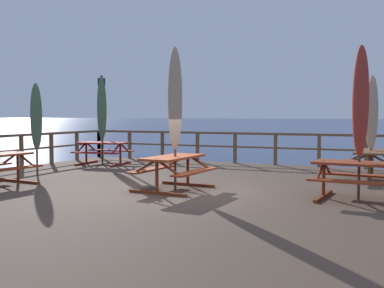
% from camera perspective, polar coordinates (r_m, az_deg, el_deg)
% --- Properties ---
extents(ground_plane, '(600.00, 600.00, 0.00)m').
position_cam_1_polar(ground_plane, '(10.51, -2.19, -10.71)').
color(ground_plane, navy).
extents(wooden_deck, '(13.29, 12.87, 0.90)m').
position_cam_1_polar(wooden_deck, '(10.40, -2.20, -8.31)').
color(wooden_deck, brown).
rests_on(wooden_deck, ground).
extents(railing_waterside_far, '(13.09, 0.10, 1.09)m').
position_cam_1_polar(railing_waterside_far, '(16.09, 7.77, 0.14)').
color(railing_waterside_far, brown).
rests_on(railing_waterside_far, wooden_deck).
extents(picnic_table_front_right, '(1.90, 1.54, 0.78)m').
position_cam_1_polar(picnic_table_front_right, '(9.72, 20.09, -3.37)').
color(picnic_table_front_right, '#993819').
rests_on(picnic_table_front_right, wooden_deck).
extents(picnic_table_back_left, '(1.40, 1.80, 0.78)m').
position_cam_1_polar(picnic_table_back_left, '(12.95, 21.21, -1.70)').
color(picnic_table_back_left, brown).
rests_on(picnic_table_back_left, wooden_deck).
extents(picnic_table_mid_left, '(1.80, 1.55, 0.78)m').
position_cam_1_polar(picnic_table_mid_left, '(16.09, -10.92, -0.54)').
color(picnic_table_mid_left, maroon).
rests_on(picnic_table_mid_left, wooden_deck).
extents(picnic_table_mid_centre, '(1.50, 1.85, 0.78)m').
position_cam_1_polar(picnic_table_mid_centre, '(10.48, -2.33, -2.66)').
color(picnic_table_mid_centre, '#993819').
rests_on(picnic_table_mid_centre, wooden_deck).
extents(patio_umbrella_tall_back_right, '(0.32, 0.32, 3.07)m').
position_cam_1_polar(patio_umbrella_tall_back_right, '(9.74, 20.08, 4.90)').
color(patio_umbrella_tall_back_right, '#4C3828').
rests_on(patio_umbrella_tall_back_right, wooden_deck).
extents(patio_umbrella_short_front, '(0.32, 0.32, 2.74)m').
position_cam_1_polar(patio_umbrella_short_front, '(12.97, 21.30, 3.56)').
color(patio_umbrella_short_front, '#4C3828').
rests_on(patio_umbrella_short_front, wooden_deck).
extents(patio_umbrella_tall_back_left, '(0.32, 0.32, 2.97)m').
position_cam_1_polar(patio_umbrella_tall_back_left, '(15.97, -11.07, 4.24)').
color(patio_umbrella_tall_back_left, '#4C3828').
rests_on(patio_umbrella_tall_back_left, wooden_deck).
extents(patio_umbrella_short_mid, '(0.32, 0.32, 3.21)m').
position_cam_1_polar(patio_umbrella_short_mid, '(10.34, -2.10, 5.52)').
color(patio_umbrella_short_mid, '#4C3828').
rests_on(patio_umbrella_short_mid, wooden_deck).
extents(patio_umbrella_tall_mid_right, '(0.32, 0.32, 2.58)m').
position_cam_1_polar(patio_umbrella_tall_mid_right, '(13.49, -18.67, 3.17)').
color(patio_umbrella_tall_mid_right, '#4C3828').
rests_on(patio_umbrella_tall_mid_right, wooden_deck).
extents(lamp_post_hooked, '(0.46, 0.60, 3.20)m').
position_cam_1_polar(lamp_post_hooked, '(17.98, -11.07, 4.87)').
color(lamp_post_hooked, black).
rests_on(lamp_post_hooked, wooden_deck).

